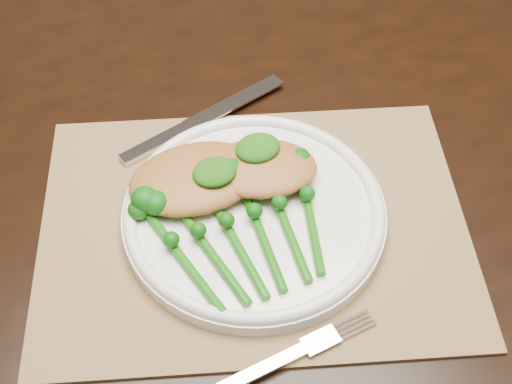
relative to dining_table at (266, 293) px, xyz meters
name	(u,v)px	position (x,y,z in m)	size (l,w,h in m)	color
dining_table	(266,293)	(0.00, 0.00, 0.00)	(1.62, 0.94, 0.75)	black
placemat	(254,226)	(-0.07, -0.12, 0.37)	(0.45, 0.33, 0.00)	olive
dinner_plate	(254,212)	(-0.07, -0.12, 0.39)	(0.28, 0.28, 0.03)	white
knife	(189,126)	(-0.09, 0.04, 0.38)	(0.23, 0.07, 0.01)	silver
fork	(308,347)	(-0.09, -0.28, 0.38)	(0.16, 0.03, 0.01)	silver
chicken_fillet_left	(195,178)	(-0.12, -0.06, 0.41)	(0.14, 0.10, 0.03)	#A56830
chicken_fillet_right	(261,168)	(-0.05, -0.08, 0.41)	(0.12, 0.08, 0.02)	#A56830
pesto_dollop_left	(215,172)	(-0.10, -0.08, 0.42)	(0.05, 0.04, 0.02)	#114409
pesto_dollop_right	(258,148)	(-0.04, -0.06, 0.43)	(0.05, 0.04, 0.02)	#114409
broccolini_bundle	(248,237)	(-0.09, -0.15, 0.40)	(0.16, 0.18, 0.04)	#165C0C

